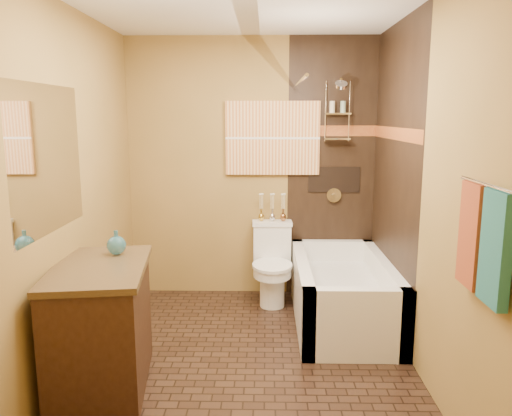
{
  "coord_description": "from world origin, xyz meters",
  "views": [
    {
      "loc": [
        0.14,
        -3.34,
        1.76
      ],
      "look_at": [
        0.06,
        0.4,
        1.07
      ],
      "focal_mm": 35.0,
      "sensor_mm": 36.0,
      "label": 1
    }
  ],
  "objects_px": {
    "toilet": "(272,263)",
    "vanity": "(101,327)",
    "bathtub": "(342,298)",
    "sunset_painting": "(273,138)"
  },
  "relations": [
    {
      "from": "toilet",
      "to": "vanity",
      "type": "bearing_deg",
      "value": -127.65
    },
    {
      "from": "bathtub",
      "to": "vanity",
      "type": "relative_size",
      "value": 1.49
    },
    {
      "from": "sunset_painting",
      "to": "bathtub",
      "type": "bearing_deg",
      "value": -50.39
    },
    {
      "from": "vanity",
      "to": "sunset_painting",
      "type": "bearing_deg",
      "value": 50.29
    },
    {
      "from": "toilet",
      "to": "vanity",
      "type": "distance_m",
      "value": 1.92
    },
    {
      "from": "sunset_painting",
      "to": "toilet",
      "type": "height_order",
      "value": "sunset_painting"
    },
    {
      "from": "sunset_painting",
      "to": "vanity",
      "type": "relative_size",
      "value": 0.89
    },
    {
      "from": "sunset_painting",
      "to": "toilet",
      "type": "distance_m",
      "value": 1.2
    },
    {
      "from": "bathtub",
      "to": "toilet",
      "type": "bearing_deg",
      "value": 141.91
    },
    {
      "from": "sunset_painting",
      "to": "bathtub",
      "type": "distance_m",
      "value": 1.63
    }
  ]
}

